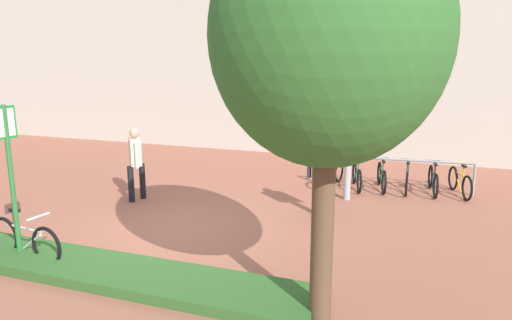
# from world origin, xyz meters

# --- Properties ---
(ground_plane) EXTENTS (60.00, 60.00, 0.00)m
(ground_plane) POSITION_xyz_m (0.00, 0.00, 0.00)
(ground_plane) COLOR #9E5B47
(building_facade) EXTENTS (28.00, 1.20, 10.00)m
(building_facade) POSITION_xyz_m (0.00, 8.58, 5.00)
(building_facade) COLOR beige
(building_facade) RESTS_ON ground
(planter_strip) EXTENTS (7.00, 1.10, 0.16)m
(planter_strip) POSITION_xyz_m (-0.33, -2.02, 0.08)
(planter_strip) COLOR #336028
(planter_strip) RESTS_ON ground
(tree_sidewalk) EXTENTS (2.73, 2.73, 5.05)m
(tree_sidewalk) POSITION_xyz_m (3.26, -2.15, 3.53)
(tree_sidewalk) COLOR brown
(tree_sidewalk) RESTS_ON ground
(parking_sign_post) EXTENTS (0.08, 0.36, 2.59)m
(parking_sign_post) POSITION_xyz_m (-1.83, -2.02, 1.69)
(parking_sign_post) COLOR #2D7238
(parking_sign_post) RESTS_ON ground
(bike_at_sign) EXTENTS (1.67, 0.42, 0.86)m
(bike_at_sign) POSITION_xyz_m (-1.76, -1.96, 0.35)
(bike_at_sign) COLOR black
(bike_at_sign) RESTS_ON ground
(bike_rack_cluster) EXTENTS (3.75, 1.77, 0.83)m
(bike_rack_cluster) POSITION_xyz_m (3.73, 4.43, 0.35)
(bike_rack_cluster) COLOR #99999E
(bike_rack_cluster) RESTS_ON ground
(bollard_steel) EXTENTS (0.16, 0.16, 0.90)m
(bollard_steel) POSITION_xyz_m (2.73, 3.25, 0.45)
(bollard_steel) COLOR #ADADB2
(bollard_steel) RESTS_ON ground
(person_suited_dark) EXTENTS (0.60, 0.39, 1.72)m
(person_suited_dark) POSITION_xyz_m (2.39, 1.89, 0.98)
(person_suited_dark) COLOR #2D2D38
(person_suited_dark) RESTS_ON ground
(person_shirt_white) EXTENTS (0.44, 0.48, 1.72)m
(person_shirt_white) POSITION_xyz_m (-1.92, 1.53, 0.98)
(person_shirt_white) COLOR black
(person_shirt_white) RESTS_ON ground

